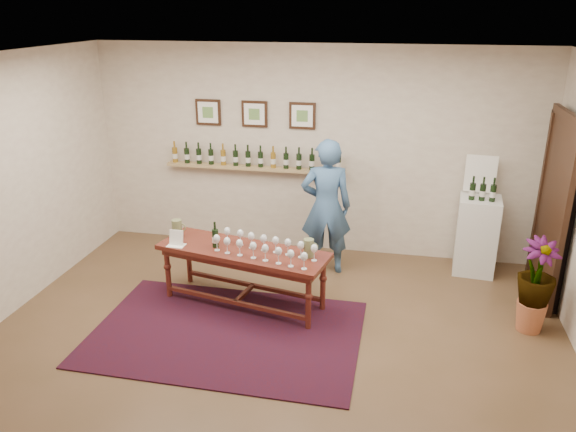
% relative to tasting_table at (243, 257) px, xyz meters
% --- Properties ---
extents(ground, '(6.00, 6.00, 0.00)m').
position_rel_tasting_table_xyz_m(ground, '(0.51, -0.74, -0.58)').
color(ground, '#513B24').
rests_on(ground, ground).
extents(room_shell, '(6.00, 6.00, 6.00)m').
position_rel_tasting_table_xyz_m(room_shell, '(2.62, 1.11, 0.54)').
color(room_shell, beige).
rests_on(room_shell, ground).
extents(rug, '(2.80, 1.88, 0.01)m').
position_rel_tasting_table_xyz_m(rug, '(-0.01, -0.66, -0.58)').
color(rug, '#450C0E').
rests_on(rug, ground).
extents(tasting_table, '(2.03, 1.01, 0.69)m').
position_rel_tasting_table_xyz_m(tasting_table, '(0.00, 0.00, 0.00)').
color(tasting_table, '#461B11').
rests_on(tasting_table, ground).
extents(table_glasses, '(1.46, 0.68, 0.20)m').
position_rel_tasting_table_xyz_m(table_glasses, '(0.28, -0.12, 0.20)').
color(table_glasses, white).
rests_on(table_glasses, tasting_table).
extents(table_bottles, '(0.35, 0.27, 0.33)m').
position_rel_tasting_table_xyz_m(table_bottles, '(-0.30, 0.04, 0.27)').
color(table_bottles, black).
rests_on(table_bottles, tasting_table).
extents(pitcher_left, '(0.18, 0.18, 0.22)m').
position_rel_tasting_table_xyz_m(pitcher_left, '(-0.84, 0.18, 0.21)').
color(pitcher_left, olive).
rests_on(pitcher_left, tasting_table).
extents(pitcher_right, '(0.14, 0.14, 0.20)m').
position_rel_tasting_table_xyz_m(pitcher_right, '(0.75, -0.05, 0.21)').
color(pitcher_right, olive).
rests_on(pitcher_right, tasting_table).
extents(menu_card, '(0.20, 0.15, 0.18)m').
position_rel_tasting_table_xyz_m(menu_card, '(-0.77, -0.04, 0.19)').
color(menu_card, white).
rests_on(menu_card, tasting_table).
extents(display_pedestal, '(0.54, 0.54, 0.99)m').
position_rel_tasting_table_xyz_m(display_pedestal, '(2.68, 1.42, -0.09)').
color(display_pedestal, silver).
rests_on(display_pedestal, ground).
extents(pedestal_bottles, '(0.28, 0.10, 0.27)m').
position_rel_tasting_table_xyz_m(pedestal_bottles, '(2.67, 1.34, 0.55)').
color(pedestal_bottles, black).
rests_on(pedestal_bottles, display_pedestal).
extents(info_sign, '(0.38, 0.05, 0.52)m').
position_rel_tasting_table_xyz_m(info_sign, '(2.66, 1.61, 0.67)').
color(info_sign, white).
rests_on(info_sign, display_pedestal).
extents(potted_plant, '(0.60, 0.60, 0.89)m').
position_rel_tasting_table_xyz_m(potted_plant, '(3.12, 0.06, -0.06)').
color(potted_plant, '#AF5E3A').
rests_on(potted_plant, ground).
extents(person, '(0.71, 0.54, 1.75)m').
position_rel_tasting_table_xyz_m(person, '(0.79, 1.05, 0.29)').
color(person, '#3B608C').
rests_on(person, ground).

